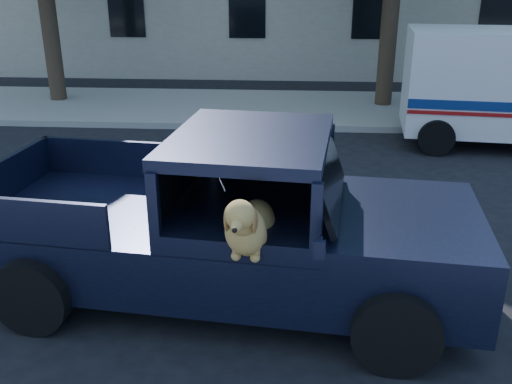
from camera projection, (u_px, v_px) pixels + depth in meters
ground at (75, 288)px, 6.91m from camera, size 120.00×120.00×0.00m
far_sidewalk at (198, 107)px, 15.41m from camera, size 60.00×4.00×0.15m
lane_stripes at (257, 190)px, 9.93m from camera, size 21.60×0.14×0.01m
pickup_truck at (220, 243)px, 6.57m from camera, size 5.73×3.12×1.98m
mail_truck at (506, 96)px, 12.06m from camera, size 4.62×2.67×2.42m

